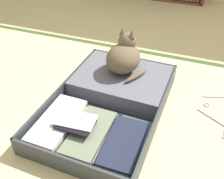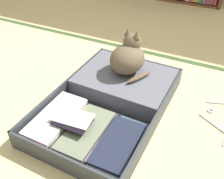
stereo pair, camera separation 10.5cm
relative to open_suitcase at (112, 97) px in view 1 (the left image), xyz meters
name	(u,v)px [view 1 (the left image)]	position (x,y,z in m)	size (l,w,h in m)	color
ground_plane	(112,135)	(0.09, -0.24, -0.05)	(10.00, 10.00, 0.00)	#CDBB84
tatami_border	(152,53)	(0.09, 0.69, -0.05)	(4.80, 0.05, 0.00)	#364A26
open_suitcase	(112,97)	(0.00, 0.00, 0.00)	(0.64, 0.95, 0.11)	#31363D
black_cat	(124,56)	(0.00, 0.22, 0.16)	(0.28, 0.28, 0.27)	brown
clothes_hanger	(222,109)	(0.64, 0.18, -0.04)	(0.27, 0.47, 0.01)	silver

